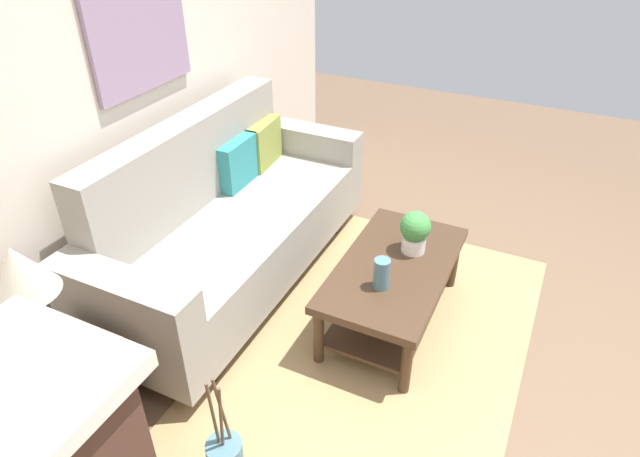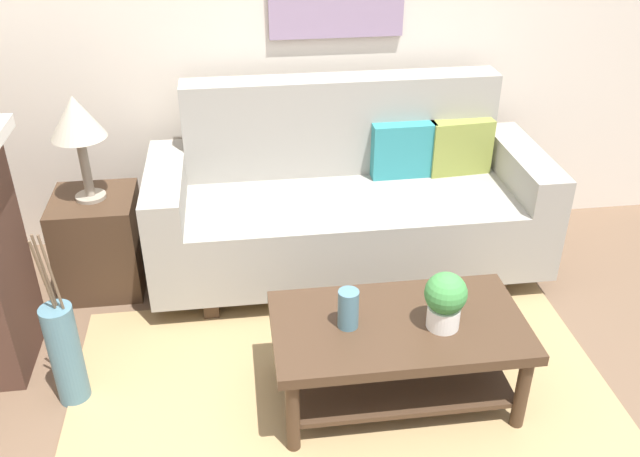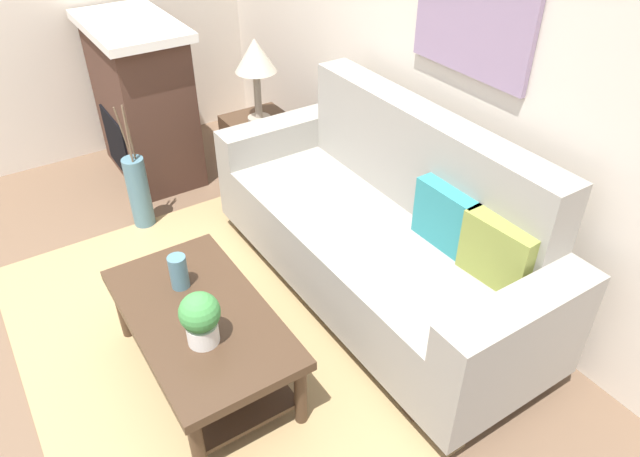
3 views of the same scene
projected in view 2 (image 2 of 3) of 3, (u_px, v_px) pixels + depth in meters
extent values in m
cube|color=beige|center=(301.00, 17.00, 3.86)|extent=(4.92, 0.10, 2.70)
cube|color=#A38456|center=(344.00, 400.00, 3.13)|extent=(2.49, 1.60, 0.01)
cube|color=gray|center=(348.00, 224.00, 3.89)|extent=(1.79, 0.84, 0.40)
cube|color=gray|center=(341.00, 125.00, 3.92)|extent=(1.79, 0.20, 0.56)
cube|color=gray|center=(169.00, 221.00, 3.72)|extent=(0.20, 0.84, 0.60)
cube|color=gray|center=(518.00, 198.00, 3.95)|extent=(0.20, 0.84, 0.60)
cube|color=#422D1E|center=(212.00, 273.00, 3.93)|extent=(0.08, 0.74, 0.12)
cube|color=#422D1E|center=(477.00, 253.00, 4.11)|extent=(0.08, 0.74, 0.12)
cube|color=teal|center=(403.00, 150.00, 3.91)|extent=(0.36, 0.13, 0.32)
cube|color=olive|center=(460.00, 147.00, 3.94)|extent=(0.37, 0.15, 0.32)
cube|color=#422D1E|center=(399.00, 326.00, 2.95)|extent=(1.10, 0.60, 0.05)
cube|color=#422D1E|center=(395.00, 376.00, 3.10)|extent=(0.98, 0.50, 0.02)
cylinder|color=#422D1E|center=(293.00, 416.00, 2.79)|extent=(0.06, 0.06, 0.38)
cylinder|color=#422D1E|center=(522.00, 393.00, 2.90)|extent=(0.06, 0.06, 0.38)
cylinder|color=#422D1E|center=(282.00, 338.00, 3.22)|extent=(0.06, 0.06, 0.38)
cylinder|color=#422D1E|center=(482.00, 321.00, 3.33)|extent=(0.06, 0.06, 0.38)
cylinder|color=slate|center=(348.00, 309.00, 2.87)|extent=(0.09, 0.09, 0.18)
cylinder|color=white|center=(443.00, 317.00, 2.89)|extent=(0.14, 0.14, 0.10)
sphere|color=#3F8841|center=(446.00, 293.00, 2.83)|extent=(0.18, 0.18, 0.18)
cube|color=#422D1E|center=(100.00, 242.00, 3.79)|extent=(0.44, 0.44, 0.56)
cylinder|color=gray|center=(91.00, 196.00, 3.65)|extent=(0.16, 0.16, 0.02)
cylinder|color=gray|center=(86.00, 168.00, 3.56)|extent=(0.05, 0.05, 0.35)
cone|color=#B2A893|center=(76.00, 117.00, 3.42)|extent=(0.28, 0.28, 0.22)
cylinder|color=slate|center=(66.00, 355.00, 3.02)|extent=(0.14, 0.14, 0.51)
cylinder|color=brown|center=(51.00, 273.00, 2.80)|extent=(0.05, 0.02, 0.36)
cylinder|color=brown|center=(44.00, 271.00, 2.81)|extent=(0.04, 0.02, 0.36)
cylinder|color=brown|center=(43.00, 276.00, 2.79)|extent=(0.03, 0.05, 0.36)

